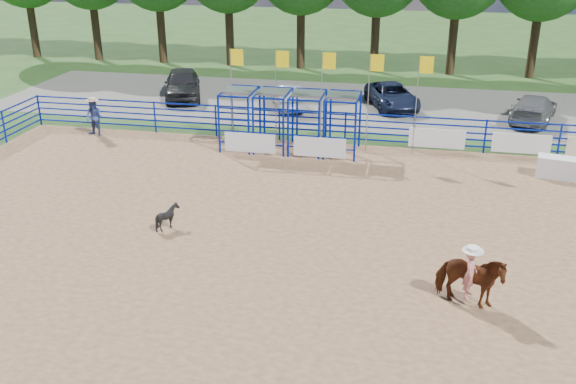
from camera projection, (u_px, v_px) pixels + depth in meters
The scene contains 13 objects.
ground at pixel (305, 245), 19.72m from camera, with size 120.00×120.00×0.00m, color #305220.
arena_dirt at pixel (305, 245), 19.72m from camera, with size 30.00×20.00×0.02m, color #936C49.
gravel_strip at pixel (360, 105), 35.09m from camera, with size 40.00×10.00×0.01m, color slate.
announcer_table at pixel (558, 167), 24.81m from camera, with size 1.54×0.72×0.82m, color silver.
horse_and_rider at pixel (470, 276), 16.25m from camera, with size 1.93×1.21×2.36m.
calf at pixel (168, 217), 20.61m from camera, with size 0.67×0.75×0.83m, color black.
spectator_cowboy at pixel (94, 117), 29.59m from camera, with size 0.96×0.83×1.77m.
car_a at pixel (183, 84), 36.15m from camera, with size 1.92×4.78×1.63m, color black.
car_b at pixel (288, 96), 34.28m from camera, with size 1.36×3.89×1.28m, color gray.
car_c at pixel (392, 96), 34.33m from camera, with size 2.11×4.57×1.27m, color #151C36.
car_d at pixel (534, 108), 31.89m from camera, with size 1.85×4.54×1.32m, color #5D5C5F.
perimeter_fence at pixel (306, 223), 19.43m from camera, with size 30.10×20.10×1.50m.
chute_assembly at pixel (299, 122), 27.58m from camera, with size 19.32×2.41×4.20m.
Camera 1 is at (3.00, -17.32, 9.10)m, focal length 40.00 mm.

